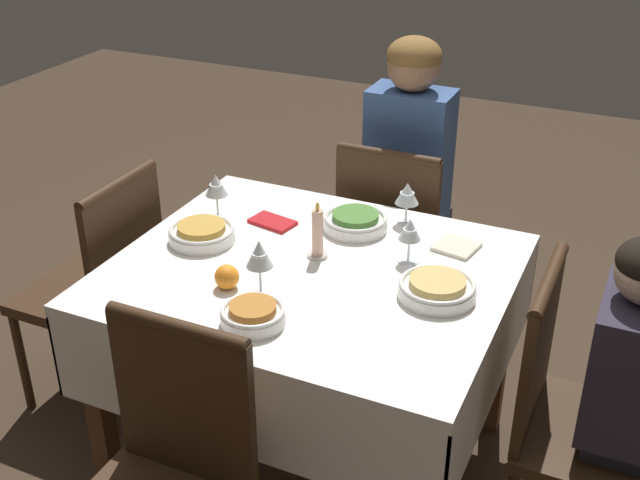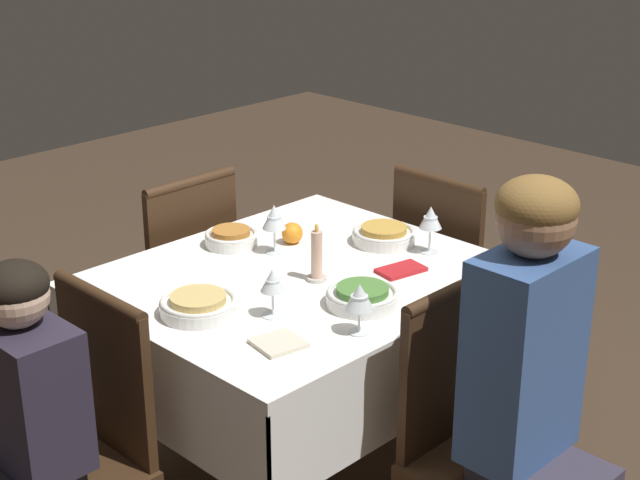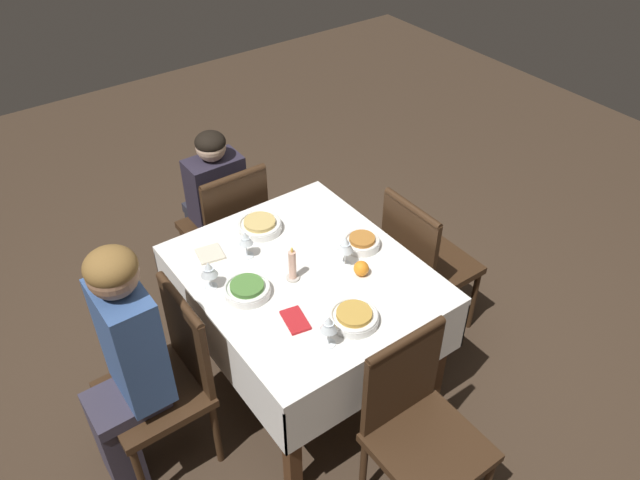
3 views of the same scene
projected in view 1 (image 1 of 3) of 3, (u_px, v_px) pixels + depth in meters
name	position (u px, v px, depth m)	size (l,w,h in m)	color
ground_plane	(312.00, 459.00, 2.68)	(8.00, 8.00, 0.00)	#3D2D21
dining_table	(311.00, 298.00, 2.38)	(1.13, 0.97, 0.74)	white
chair_north	(396.00, 240.00, 3.00)	(0.41, 0.41, 0.90)	#382314
chair_east	(575.00, 413.00, 2.13)	(0.41, 0.41, 0.90)	#382314
chair_west	(102.00, 282.00, 2.73)	(0.41, 0.41, 0.90)	#382314
person_adult_denim	(411.00, 176.00, 3.03)	(0.30, 0.34, 1.23)	#383342
bowl_north	(355.00, 221.00, 2.53)	(0.20, 0.20, 0.06)	white
wine_glass_north	(407.00, 195.00, 2.54)	(0.08, 0.08, 0.14)	white
bowl_east	(437.00, 288.00, 2.18)	(0.21, 0.21, 0.06)	white
wine_glass_east	(410.00, 231.00, 2.32)	(0.07, 0.07, 0.14)	white
bowl_west	(202.00, 233.00, 2.46)	(0.20, 0.20, 0.06)	white
wine_glass_west	(216.00, 186.00, 2.56)	(0.07, 0.07, 0.15)	white
bowl_south	(253.00, 314.00, 2.06)	(0.17, 0.17, 0.06)	white
wine_glass_south	(259.00, 255.00, 2.16)	(0.07, 0.07, 0.16)	white
candle_centerpiece	(318.00, 236.00, 2.36)	(0.06, 0.06, 0.18)	beige
orange_fruit	(227.00, 277.00, 2.22)	(0.07, 0.07, 0.07)	orange
napkin_red_folded	(456.00, 247.00, 2.43)	(0.14, 0.13, 0.01)	beige
napkin_spare_side	(273.00, 222.00, 2.58)	(0.16, 0.11, 0.01)	red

